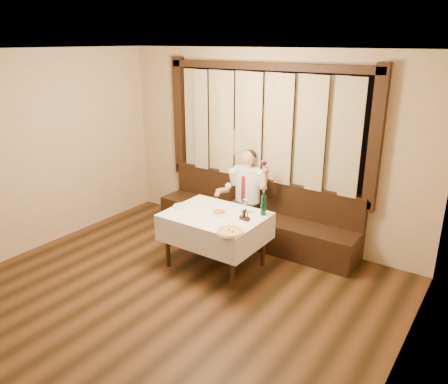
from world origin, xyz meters
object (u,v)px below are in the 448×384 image
Objects in this scene: banquette at (255,220)px; pizza at (230,232)px; dining_table at (215,221)px; cruet_caddy at (245,216)px; pasta_red at (219,211)px; pasta_cream at (182,204)px; seated_man at (245,189)px; green_bottle at (264,205)px.

banquette is 1.55m from pizza.
dining_table is 0.45m from cruet_caddy.
dining_table is 9.25× the size of cruet_caddy.
dining_table is 0.15m from pasta_red.
dining_table is 0.55m from pasta_cream.
dining_table is 0.92× the size of seated_man.
dining_table is at bearing -82.78° from seated_man.
dining_table is 0.67m from green_bottle.
pizza is 0.72m from green_bottle.
banquette reaches higher than pasta_red.
pasta_red is 1.86× the size of cruet_caddy.
cruet_caddy is (-0.11, -0.28, -0.09)m from green_bottle.
cruet_caddy is at bearing -111.63° from green_bottle.
dining_table is 3.84× the size of pizza.
dining_table is 0.63m from pizza.
banquette is 23.32× the size of cruet_caddy.
banquette reaches higher than pasta_cream.
pasta_cream is at bearing -165.29° from cruet_caddy.
cruet_caddy is 1.04m from seated_man.
green_bottle is at bearing 77.87° from cruet_caddy.
pasta_red is 1.07× the size of pasta_cream.
green_bottle is 0.31m from cruet_caddy.
banquette reaches higher than cruet_caddy.
seated_man reaches higher than dining_table.
seated_man is at bearing 136.85° from green_bottle.
banquette is 1.05m from green_bottle.
seated_man is (-0.15, 0.89, 0.02)m from pasta_red.
cruet_caddy is at bearing 98.89° from pizza.
pasta_red is 0.39m from cruet_caddy.
pasta_red is at bearing 57.69° from dining_table.
pizza is at bearing -43.07° from pasta_red.
green_bottle reaches higher than dining_table.
pasta_red is 0.58m from green_bottle.
pasta_red is 0.18× the size of seated_man.
green_bottle is at bearing -43.15° from seated_man.
green_bottle is at bearing 31.65° from dining_table.
banquette is at bearing 127.26° from green_bottle.
cruet_caddy reaches higher than pasta_cream.
pasta_red is at bearing -150.76° from green_bottle.
pasta_red is 0.90m from seated_man.
dining_table is at bearing -164.17° from cruet_caddy.
seated_man is (0.41, 0.97, 0.02)m from pasta_cream.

